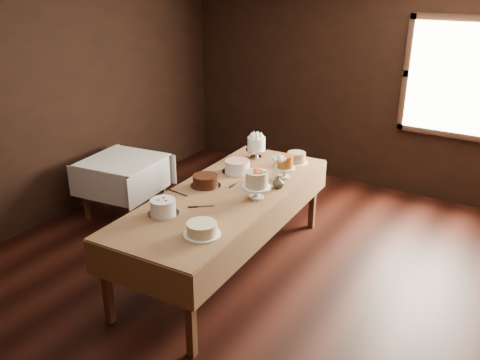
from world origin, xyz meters
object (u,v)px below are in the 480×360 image
object	(u,v)px
cake_lattice	(237,167)
cake_server_a	(206,206)
cake_server_d	(266,188)
cake_flowers	(257,186)
cake_swirl	(163,207)
side_table	(123,166)
display_table	(226,199)
cake_chocolate	(205,181)
cake_cream	(202,229)
cake_speckled	(296,158)
cake_caramel	(285,168)
cake_server_e	(182,194)
cake_server_c	(238,182)
flower_vase	(278,182)
cake_meringue	(256,148)

from	to	relation	value
cake_lattice	cake_server_a	bearing A→B (deg)	-75.31
cake_server_d	cake_flowers	bearing A→B (deg)	-109.97
cake_swirl	cake_server_d	xyz separation A→B (m)	(0.47, 0.98, -0.06)
side_table	cake_server_d	size ratio (longest dim) A/B	3.95
display_table	cake_chocolate	xyz separation A→B (m)	(-0.25, 0.02, 0.12)
cake_lattice	cake_cream	world-z (taller)	cake_lattice
cake_swirl	cake_server_d	size ratio (longest dim) A/B	1.20
cake_speckled	cake_server_d	distance (m)	0.80
side_table	cake_server_d	distance (m)	2.03
cake_speckled	cake_caramel	size ratio (longest dim) A/B	1.02
cake_server_a	cake_server_d	distance (m)	0.70
display_table	cake_server_e	bearing A→B (deg)	-141.38
display_table	cake_server_c	world-z (taller)	cake_server_c
cake_chocolate	cake_server_e	xyz separation A→B (m)	(-0.08, -0.28, -0.05)
cake_chocolate	flower_vase	xyz separation A→B (m)	(0.62, 0.36, 0.00)
side_table	cake_swirl	xyz separation A→B (m)	(1.55, -1.04, 0.26)
cake_server_a	flower_vase	world-z (taller)	flower_vase
display_table	cake_server_c	distance (m)	0.29
cake_lattice	cake_flowers	size ratio (longest dim) A/B	1.32
side_table	cake_chocolate	size ratio (longest dim) A/B	2.87
cake_flowers	cake_server_d	distance (m)	0.27
cake_speckled	cake_swirl	bearing A→B (deg)	-102.31
cake_server_a	display_table	bearing A→B (deg)	54.47
cake_meringue	cake_lattice	bearing A→B (deg)	-82.57
cake_lattice	cake_flowers	distance (m)	0.68
cake_meringue	flower_vase	size ratio (longest dim) A/B	2.27
cake_chocolate	cake_flowers	xyz separation A→B (m)	(0.56, 0.04, 0.06)
flower_vase	cake_cream	bearing A→B (deg)	-92.51
cake_meringue	cake_server_d	size ratio (longest dim) A/B	1.14
side_table	cake_meringue	world-z (taller)	cake_meringue
cake_chocolate	cake_server_d	distance (m)	0.60
cake_speckled	cake_server_c	size ratio (longest dim) A/B	1.07
display_table	side_table	size ratio (longest dim) A/B	2.87
side_table	cake_caramel	bearing A→B (deg)	7.85
side_table	flower_vase	world-z (taller)	flower_vase
cake_cream	cake_server_e	distance (m)	0.84
cake_meringue	cake_server_d	world-z (taller)	cake_meringue
cake_meringue	cake_cream	bearing A→B (deg)	-72.23
cake_chocolate	cake_cream	world-z (taller)	cake_chocolate
cake_swirl	cake_server_e	world-z (taller)	cake_swirl
display_table	cake_server_e	distance (m)	0.42
cake_server_a	cake_server_e	world-z (taller)	same
cake_flowers	cake_server_a	size ratio (longest dim) A/B	1.15
cake_meringue	cake_swirl	xyz separation A→B (m)	(0.07, -1.68, -0.05)
display_table	cake_server_d	world-z (taller)	cake_server_d
cake_speckled	cake_chocolate	size ratio (longest dim) A/B	0.78
cake_server_a	cake_server_e	bearing A→B (deg)	125.70
display_table	cake_lattice	xyz separation A→B (m)	(-0.20, 0.51, 0.12)
cake_flowers	cake_server_c	xyz separation A→B (m)	(-0.35, 0.23, -0.12)
cake_cream	cake_swirl	bearing A→B (deg)	167.07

